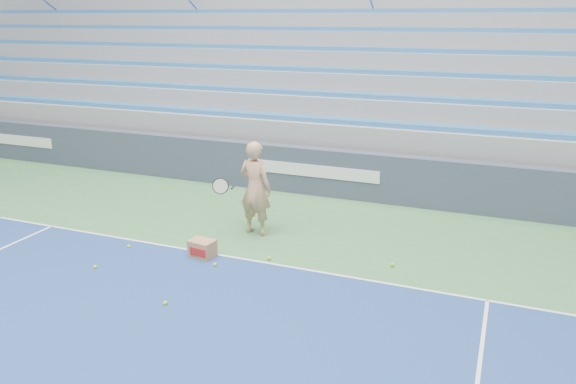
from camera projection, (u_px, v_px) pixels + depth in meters
name	position (u px, v px, depth m)	size (l,w,h in m)	color
sponsor_barrier	(314.00, 171.00, 13.08)	(30.00, 0.32, 1.10)	#353D51
bleachers	(374.00, 71.00, 17.60)	(31.00, 9.15, 7.30)	gray
tennis_player	(255.00, 188.00, 10.56)	(0.96, 0.88, 1.82)	tan
ball_box	(202.00, 249.00, 9.71)	(0.46, 0.38, 0.31)	#A2744E
tennis_ball_0	(95.00, 267.00, 9.30)	(0.07, 0.07, 0.07)	#B2D32B
tennis_ball_1	(165.00, 303.00, 8.13)	(0.07, 0.07, 0.07)	#B2D32B
tennis_ball_2	(129.00, 246.00, 10.12)	(0.07, 0.07, 0.07)	#B2D32B
tennis_ball_3	(195.00, 237.00, 10.53)	(0.07, 0.07, 0.07)	#B2D32B
tennis_ball_4	(392.00, 265.00, 9.37)	(0.07, 0.07, 0.07)	#B2D32B
tennis_ball_5	(269.00, 258.00, 9.63)	(0.07, 0.07, 0.07)	#B2D32B
tennis_ball_6	(215.00, 265.00, 9.39)	(0.07, 0.07, 0.07)	#B2D32B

